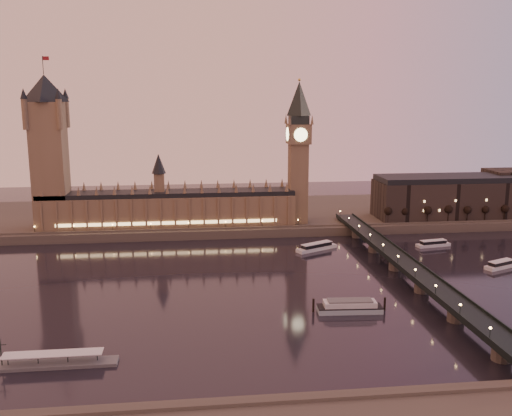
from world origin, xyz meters
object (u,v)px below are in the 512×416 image
at_px(cruise_boat_a, 317,247).
at_px(pontoon_pier, 55,362).
at_px(moored_barge, 350,306).
at_px(cruise_boat_b, 433,244).

xyz_separation_m(cruise_boat_a, pontoon_pier, (-131.74, -145.94, -0.79)).
bearing_deg(cruise_boat_a, moored_barge, -122.28).
xyz_separation_m(cruise_boat_a, cruise_boat_b, (78.75, -0.46, -0.18)).
bearing_deg(pontoon_pier, cruise_boat_a, 47.93).
bearing_deg(moored_barge, cruise_boat_a, 89.38).
height_order(cruise_boat_a, cruise_boat_b, cruise_boat_a).
relative_size(cruise_boat_a, moored_barge, 0.85).
height_order(moored_barge, pontoon_pier, pontoon_pier).
bearing_deg(cruise_boat_b, moored_barge, -139.42).
distance_m(cruise_boat_a, moored_barge, 106.98).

